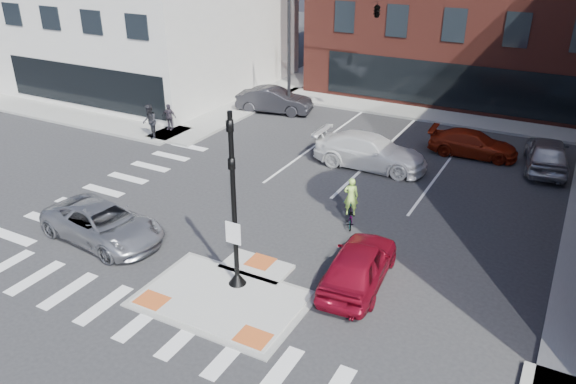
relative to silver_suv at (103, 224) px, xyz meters
The scene contains 16 objects.
ground 6.23m from the silver_suv, ahead, with size 120.00×120.00×0.00m, color #28282B.
refuge_island 6.25m from the silver_suv, ahead, with size 5.40×4.65×0.13m.
sidewalk_nw 18.16m from the silver_suv, 125.74° to the left, with size 23.50×20.50×0.15m.
sidewalk_n 23.33m from the silver_suv, 66.87° to the left, with size 26.00×3.00×0.15m, color gray.
building_nw 25.30m from the silver_suv, 129.15° to the left, with size 20.40×16.40×14.40m.
signal_pole 6.38m from the silver_suv, ahead, with size 0.60×0.60×5.98m.
mast_arm_signal 18.49m from the silver_suv, 81.24° to the left, with size 6.10×2.24×8.00m.
silver_suv is the anchor object (origin of this frame).
red_sedan 9.84m from the silver_suv, 11.04° to the left, with size 1.82×4.51×1.54m, color maroon.
white_pickup 13.29m from the silver_suv, 61.48° to the left, with size 2.30×5.65×1.64m, color white.
bg_car_dark 17.48m from the silver_suv, 97.69° to the left, with size 1.68×4.82×1.59m, color #252429.
bg_car_silver 21.00m from the silver_suv, 47.80° to the left, with size 1.94×4.83×1.65m, color #A4A6AB.
bg_car_red 18.88m from the silver_suv, 56.07° to the left, with size 1.84×4.52×1.31m, color #9B230E.
cyclist 9.63m from the silver_suv, 35.92° to the left, with size 1.15×1.67×2.04m.
pedestrian_a 11.11m from the silver_suv, 121.72° to the left, with size 0.94×0.73×1.92m, color black.
pedestrian_b 12.54m from the silver_suv, 117.76° to the left, with size 0.89×0.37×1.53m, color #332D37.
Camera 1 is at (8.92, -12.58, 10.96)m, focal length 35.00 mm.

